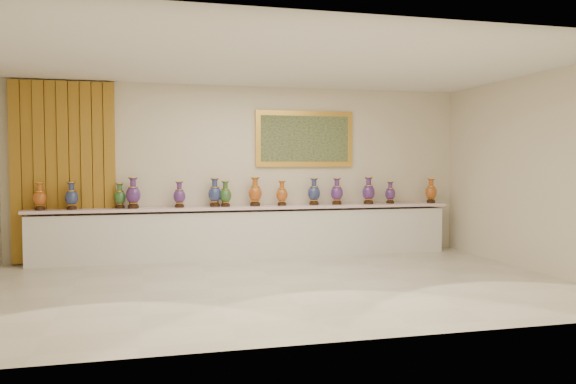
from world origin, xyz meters
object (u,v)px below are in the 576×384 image
counter (249,233)px  vase_1 (72,197)px  vase_0 (40,198)px  vase_2 (120,197)px

counter → vase_1: bearing=-179.0°
counter → vase_1: 2.97m
vase_0 → counter: bearing=0.9°
counter → vase_0: size_ratio=16.53×
vase_0 → vase_1: vase_1 is taller
counter → vase_1: size_ratio=16.32×
vase_0 → vase_1: 0.47m
counter → vase_1: (-2.89, -0.05, 0.66)m
vase_1 → vase_2: 0.74m
counter → vase_2: (-2.15, 0.02, 0.65)m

